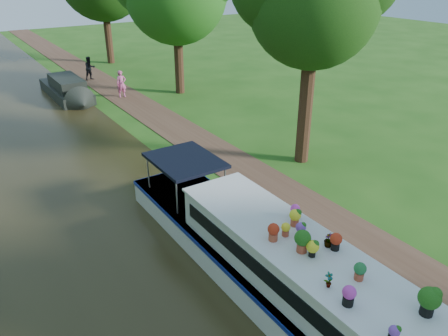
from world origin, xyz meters
TOP-DOWN VIEW (x-y plane):
  - ground at (0.00, 0.00)m, footprint 100.00×100.00m
  - canal_water at (-6.00, 0.00)m, footprint 10.00×100.00m
  - towpath at (1.20, 0.00)m, footprint 2.20×100.00m
  - plant_boat at (-2.25, -3.21)m, footprint 2.29×13.52m
  - second_boat at (-1.75, 17.74)m, footprint 1.84×6.48m
  - pedestrian_pink at (1.05, 16.04)m, footprint 0.63×0.46m
  - pedestrian_dark at (0.80, 21.26)m, footprint 0.89×0.76m
  - verge_plant at (0.05, 2.92)m, footprint 0.40×0.36m

SIDE VIEW (x-z plane):
  - ground at x=0.00m, z-range 0.00..0.00m
  - canal_water at x=-6.00m, z-range 0.00..0.02m
  - towpath at x=1.20m, z-range 0.00..0.03m
  - verge_plant at x=0.05m, z-range 0.00..0.37m
  - second_boat at x=-1.75m, z-range -0.12..1.14m
  - pedestrian_pink at x=1.05m, z-range 0.03..1.63m
  - pedestrian_dark at x=0.80m, z-range 0.03..1.63m
  - plant_boat at x=-2.25m, z-range -0.26..1.96m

